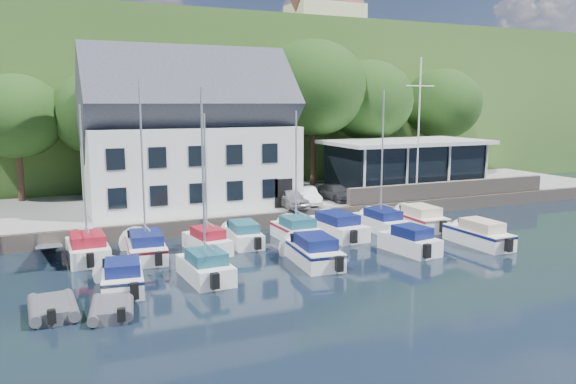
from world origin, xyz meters
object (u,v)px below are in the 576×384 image
boat_r1_0 (83,176)px  boat_r2_3 (410,239)px  dinghy_0 (53,306)px  boat_r2_2 (313,249)px  boat_r2_4 (478,232)px  boat_r2_1 (203,187)px  dinghy_1 (112,306)px  boat_r1_4 (296,168)px  boat_r1_5 (335,224)px  boat_r1_6 (382,164)px  boat_r2_0 (122,275)px  boat_r1_2 (206,177)px  harbor_building (189,143)px  boat_r1_7 (419,217)px  car_dgrey (336,192)px  car_white (306,196)px  car_blue (371,189)px  club_pavilion (405,165)px  car_silver (291,198)px  boat_r1_3 (243,233)px  boat_r1_1 (143,177)px  flagpole (419,128)px

boat_r1_0 → boat_r2_3: (16.34, -5.58, -3.66)m
dinghy_0 → boat_r2_2: bearing=8.2°
boat_r2_4 → dinghy_0: (-22.78, -1.79, -0.40)m
boat_r2_1 → dinghy_1: bearing=-151.8°
boat_r1_0 → boat_r1_4: (11.82, -0.44, -0.07)m
boat_r1_5 → boat_r2_4: bearing=-43.1°
boat_r1_6 → boat_r2_0: bearing=-163.6°
boat_r1_2 → boat_r1_4: boat_r1_4 is taller
boat_r2_2 → dinghy_1: (-10.31, -3.20, -0.42)m
boat_r1_0 → boat_r2_2: (10.55, -5.33, -3.66)m
harbor_building → boat_r1_7: (12.89, -9.33, -4.59)m
car_dgrey → boat_r2_2: bearing=-124.8°
boat_r2_0 → car_dgrey: bearing=41.3°
dinghy_0 → boat_r1_4: bearing=25.4°
car_white → car_blue: car_blue is taller
club_pavilion → boat_r1_5: bearing=-142.4°
car_blue → car_white: bearing=-165.8°
car_silver → boat_r1_3: size_ratio=0.71×
harbor_building → car_dgrey: bearing=-14.8°
car_dgrey → boat_r2_3: bearing=-99.3°
boat_r1_4 → boat_r1_7: size_ratio=1.40×
boat_r1_1 → dinghy_1: (-2.64, -7.78, -3.97)m
boat_r1_0 → car_blue: bearing=14.2°
car_white → boat_r1_0: size_ratio=0.42×
boat_r1_0 → boat_r2_0: size_ratio=1.79×
car_blue → flagpole: flagpole is taller
car_white → car_blue: (5.73, 0.60, 0.01)m
car_blue → boat_r1_7: car_blue is taller
flagpole → club_pavilion: bearing=68.2°
car_silver → car_blue: size_ratio=1.06×
car_white → car_dgrey: 2.89m
boat_r1_7 → boat_r2_4: bearing=-83.7°
boat_r1_5 → boat_r2_0: bearing=-163.5°
harbor_building → boat_r1_1: harbor_building is taller
car_white → boat_r1_6: 6.69m
flagpole → boat_r2_4: bearing=-107.7°
boat_r1_7 → boat_r1_3: bearing=179.4°
boat_r1_2 → boat_r1_3: size_ratio=1.53×
boat_r2_1 → boat_r2_2: 6.84m
boat_r1_6 → dinghy_1: size_ratio=3.05×
car_silver → dinghy_0: size_ratio=1.26×
boat_r2_2 → boat_r2_4: bearing=2.1°
boat_r1_7 → harbor_building: bearing=146.2°
car_blue → boat_r1_1: (-18.01, -6.46, 2.68)m
car_dgrey → boat_r2_0: bearing=-146.9°
boat_r2_2 → boat_r2_4: boat_r2_4 is taller
boat_r1_0 → boat_r1_4: 11.83m
boat_r1_3 → boat_r1_5: 5.86m
boat_r1_0 → boat_r1_5: boat_r1_0 is taller
dinghy_0 → harbor_building: bearing=57.1°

